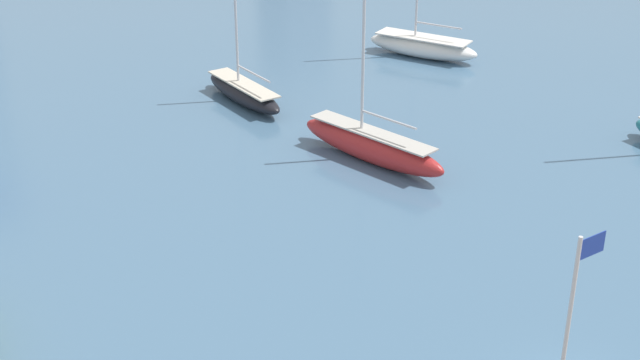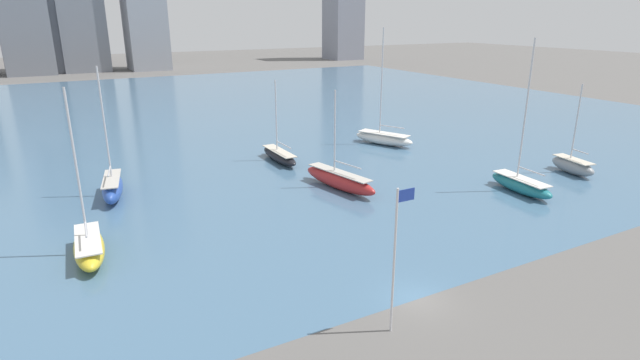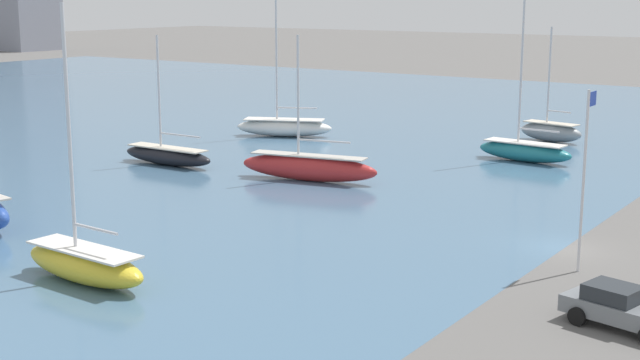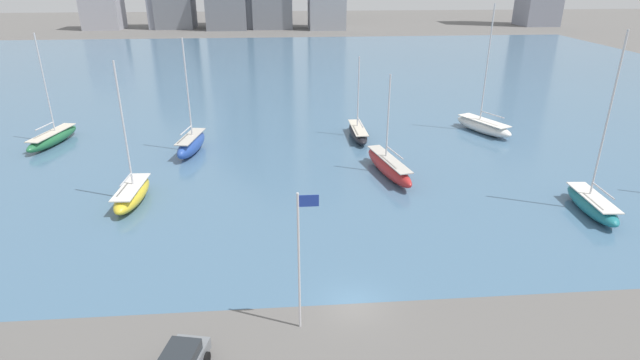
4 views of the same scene
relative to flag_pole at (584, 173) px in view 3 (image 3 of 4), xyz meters
The scene contains 9 objects.
ground_plane 6.43m from the flag_pole, 28.74° to the left, with size 500.00×500.00×0.00m, color #605E5B.
flag_pole is the anchor object (origin of this frame).
sailboat_white 46.03m from the flag_pole, 54.99° to the left, with size 6.20×9.56×16.47m.
sailboat_red 26.15m from the flag_pole, 66.16° to the left, with size 3.87×10.87×10.62m.
sailboat_yellow 24.47m from the flag_pole, 128.19° to the left, with size 2.63×8.03×13.14m.
sailboat_teal 30.23m from the flag_pole, 26.53° to the left, with size 2.84×8.29×15.92m.
sailboat_black 37.97m from the flag_pole, 75.93° to the left, with size 1.98×9.02×10.34m.
sailboat_gray 40.87m from the flag_pole, 21.82° to the left, with size 3.06×6.47×10.58m.
parked_pickup_gray 8.79m from the flag_pole, 149.35° to the right, with size 3.05×5.33×1.76m.
Camera 3 is at (-45.84, -15.09, 13.48)m, focal length 50.00 mm.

